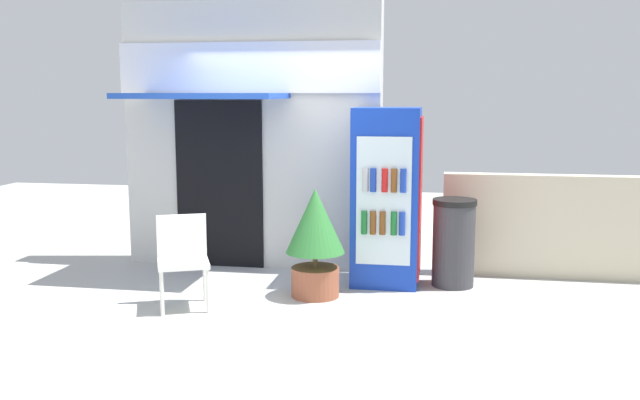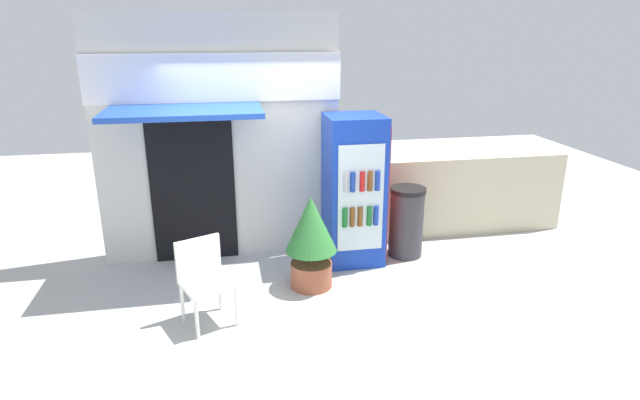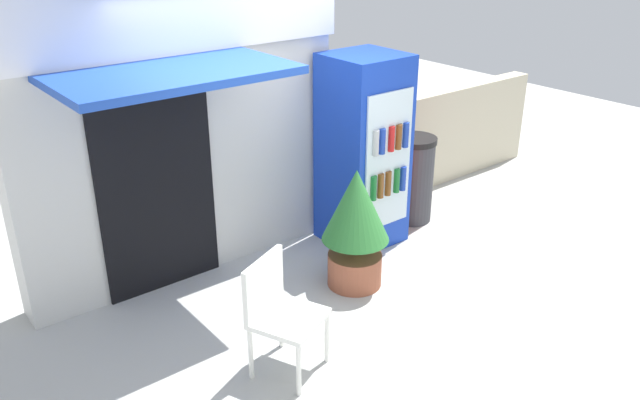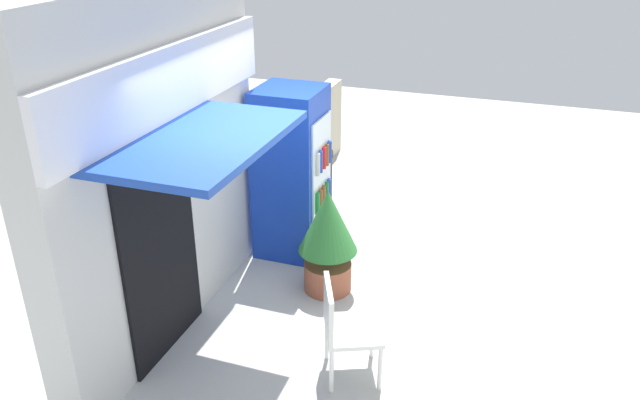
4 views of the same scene
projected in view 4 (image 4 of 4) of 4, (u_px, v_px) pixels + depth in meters
name	position (u px, v px, depth m)	size (l,w,h in m)	color
ground	(348.00, 314.00, 6.05)	(16.00, 16.00, 0.00)	#B2B2AD
storefront_building	(160.00, 167.00, 5.30)	(3.01, 1.34, 3.07)	silver
drink_cooler	(292.00, 173.00, 6.82)	(0.72, 0.74, 1.88)	#1438B2
plastic_chair	(343.00, 324.00, 5.07)	(0.61, 0.60, 0.87)	white
potted_plant_near_shop	(328.00, 234.00, 6.20)	(0.59, 0.59, 1.10)	#995138
trash_bin	(314.00, 187.00, 7.63)	(0.46, 0.46, 0.93)	#38383D
stone_boundary_wall	(306.00, 142.00, 8.79)	(2.68, 0.21, 1.14)	beige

